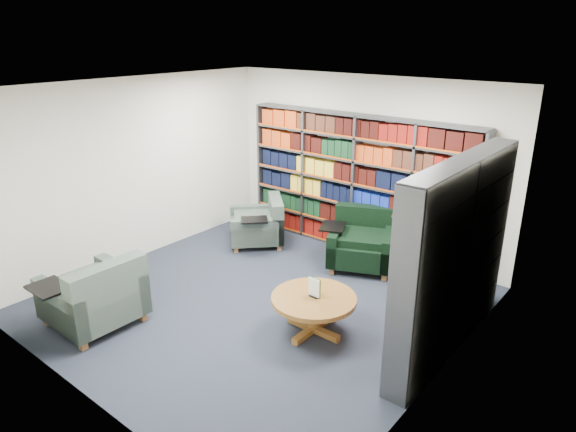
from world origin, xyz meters
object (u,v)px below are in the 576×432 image
Objects in this scene: chair_green_right at (363,243)px; chair_teal_front at (97,299)px; coffee_table at (314,304)px; chair_teal_left at (261,225)px.

chair_green_right is 3.90m from chair_teal_front.
coffee_table is at bearing 35.70° from chair_teal_front.
chair_teal_front is 2.63m from coffee_table.
chair_teal_left is 1.21× the size of coffee_table.
chair_teal_front is at bearing -144.30° from coffee_table.
coffee_table is (0.56, -2.03, 0.04)m from chair_green_right.
chair_green_right is at bearing 11.75° from chair_teal_left.
chair_teal_left is 3.20m from chair_teal_front.
chair_green_right is at bearing 105.45° from coffee_table.
chair_teal_front is (0.19, -3.20, 0.05)m from chair_teal_left.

